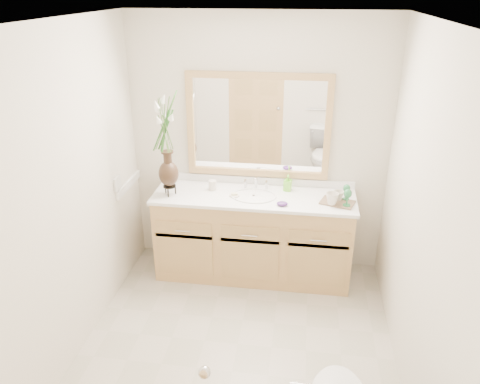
% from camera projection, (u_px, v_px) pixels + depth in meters
% --- Properties ---
extents(floor, '(2.60, 2.60, 0.00)m').
position_uv_depth(floor, '(238.00, 344.00, 3.68)').
color(floor, '#BFB5A3').
rests_on(floor, ground).
extents(ceiling, '(2.40, 2.60, 0.02)m').
position_uv_depth(ceiling, '(237.00, 20.00, 2.70)').
color(ceiling, white).
rests_on(ceiling, wall_back).
extents(wall_back, '(2.40, 0.02, 2.40)m').
position_uv_depth(wall_back, '(258.00, 147.00, 4.36)').
color(wall_back, beige).
rests_on(wall_back, floor).
extents(wall_front, '(2.40, 0.02, 2.40)m').
position_uv_depth(wall_front, '(193.00, 338.00, 2.01)').
color(wall_front, beige).
rests_on(wall_front, floor).
extents(wall_left, '(0.02, 2.60, 2.40)m').
position_uv_depth(wall_left, '(72.00, 197.00, 3.34)').
color(wall_left, beige).
rests_on(wall_left, floor).
extents(wall_right, '(0.02, 2.60, 2.40)m').
position_uv_depth(wall_right, '(420.00, 219.00, 3.03)').
color(wall_right, beige).
rests_on(wall_right, floor).
extents(vanity, '(1.80, 0.55, 0.80)m').
position_uv_depth(vanity, '(253.00, 237.00, 4.43)').
color(vanity, tan).
rests_on(vanity, floor).
extents(counter, '(1.84, 0.57, 0.03)m').
position_uv_depth(counter, '(254.00, 197.00, 4.26)').
color(counter, white).
rests_on(counter, vanity).
extents(sink, '(0.38, 0.34, 0.23)m').
position_uv_depth(sink, '(254.00, 201.00, 4.26)').
color(sink, white).
rests_on(sink, counter).
extents(mirror, '(1.32, 0.04, 0.97)m').
position_uv_depth(mirror, '(258.00, 126.00, 4.26)').
color(mirror, white).
rests_on(mirror, wall_back).
extents(switch_plate, '(0.02, 0.12, 0.12)m').
position_uv_depth(switch_plate, '(117.00, 184.00, 4.12)').
color(switch_plate, white).
rests_on(switch_plate, wall_left).
extents(door, '(0.80, 0.03, 2.00)m').
position_uv_depth(door, '(132.00, 363.00, 2.15)').
color(door, tan).
rests_on(door, floor).
extents(flower_vase, '(0.21, 0.21, 0.86)m').
position_uv_depth(flower_vase, '(166.00, 133.00, 4.03)').
color(flower_vase, black).
rests_on(flower_vase, counter).
extents(tumbler, '(0.07, 0.07, 0.09)m').
position_uv_depth(tumbler, '(213.00, 185.00, 4.35)').
color(tumbler, beige).
rests_on(tumbler, counter).
extents(soap_dish, '(0.09, 0.09, 0.03)m').
position_uv_depth(soap_dish, '(234.00, 195.00, 4.23)').
color(soap_dish, beige).
rests_on(soap_dish, counter).
extents(soap_bottle, '(0.07, 0.08, 0.14)m').
position_uv_depth(soap_bottle, '(288.00, 184.00, 4.33)').
color(soap_bottle, '#74DE34').
rests_on(soap_bottle, counter).
extents(purple_dish, '(0.10, 0.08, 0.03)m').
position_uv_depth(purple_dish, '(282.00, 204.00, 4.05)').
color(purple_dish, '#482268').
rests_on(purple_dish, counter).
extents(tray, '(0.33, 0.27, 0.01)m').
position_uv_depth(tray, '(337.00, 202.00, 4.10)').
color(tray, brown).
rests_on(tray, counter).
extents(mug_left, '(0.13, 0.12, 0.11)m').
position_uv_depth(mug_left, '(332.00, 198.00, 4.03)').
color(mug_left, beige).
rests_on(mug_left, tray).
extents(mug_right, '(0.12, 0.11, 0.09)m').
position_uv_depth(mug_right, '(339.00, 195.00, 4.11)').
color(mug_right, beige).
rests_on(mug_right, tray).
extents(goblet_front, '(0.07, 0.07, 0.15)m').
position_uv_depth(goblet_front, '(348.00, 194.00, 3.99)').
color(goblet_front, '#277740').
rests_on(goblet_front, tray).
extents(goblet_back, '(0.06, 0.06, 0.14)m').
position_uv_depth(goblet_back, '(347.00, 189.00, 4.11)').
color(goblet_back, '#277740').
rests_on(goblet_back, tray).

